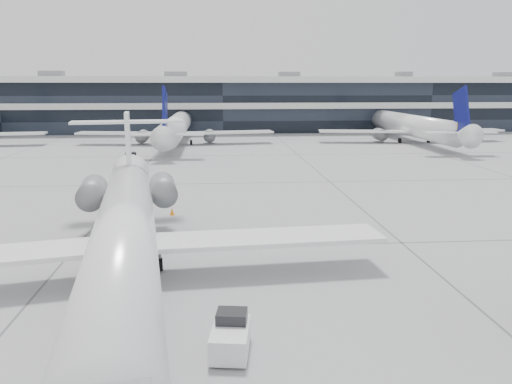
{
  "coord_description": "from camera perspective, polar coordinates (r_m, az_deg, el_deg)",
  "views": [
    {
      "loc": [
        -1.4,
        -28.83,
        9.64
      ],
      "look_at": [
        1.19,
        3.69,
        2.6
      ],
      "focal_mm": 35.0,
      "sensor_mm": 36.0,
      "label": 1
    }
  ],
  "objects": [
    {
      "name": "ground",
      "position": [
        30.43,
        -1.7,
        -6.3
      ],
      "size": [
        220.0,
        220.0,
        0.0
      ],
      "primitive_type": "plane",
      "color": "gray",
      "rests_on": "ground"
    },
    {
      "name": "terminal",
      "position": [
        110.93,
        -3.89,
        9.76
      ],
      "size": [
        170.0,
        22.0,
        10.0
      ],
      "primitive_type": "cube",
      "color": "black",
      "rests_on": "ground"
    },
    {
      "name": "bg_jet_center",
      "position": [
        84.64,
        -9.05,
        5.49
      ],
      "size": [
        32.0,
        40.0,
        9.6
      ],
      "primitive_type": null,
      "color": "white",
      "rests_on": "ground"
    },
    {
      "name": "bg_jet_right",
      "position": [
        90.75,
        17.14,
        5.55
      ],
      "size": [
        32.0,
        40.0,
        9.6
      ],
      "primitive_type": null,
      "color": "white",
      "rests_on": "ground"
    },
    {
      "name": "regional_jet",
      "position": [
        25.21,
        -14.79,
        -4.4
      ],
      "size": [
        26.63,
        33.23,
        7.68
      ],
      "rotation": [
        0.0,
        0.0,
        0.14
      ],
      "color": "white",
      "rests_on": "ground"
    },
    {
      "name": "baggage_tug",
      "position": [
        18.98,
        -2.91,
        -16.15
      ],
      "size": [
        1.63,
        2.41,
        1.43
      ],
      "rotation": [
        0.0,
        0.0,
        -0.14
      ],
      "color": "white",
      "rests_on": "ground"
    },
    {
      "name": "traffic_cone",
      "position": [
        38.19,
        -9.57,
        -2.21
      ],
      "size": [
        0.49,
        0.49,
        0.55
      ],
      "rotation": [
        0.0,
        0.0,
        0.42
      ],
      "color": "orange",
      "rests_on": "ground"
    },
    {
      "name": "far_tug",
      "position": [
        62.94,
        -14.01,
        3.63
      ],
      "size": [
        2.19,
        2.72,
        1.5
      ],
      "rotation": [
        0.0,
        0.0,
        0.39
      ],
      "color": "black",
      "rests_on": "ground"
    }
  ]
}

